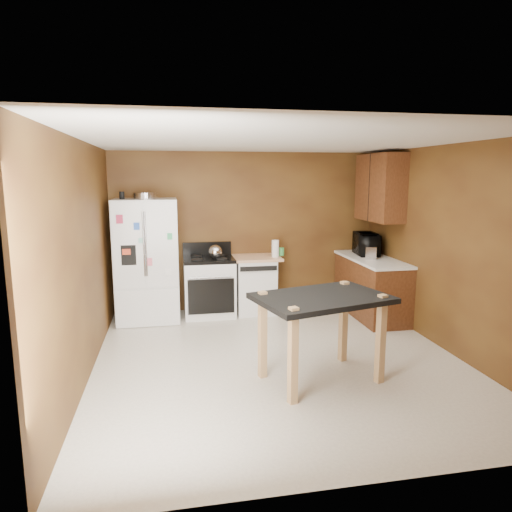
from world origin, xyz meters
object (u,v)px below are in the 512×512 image
object	(u,v)px
pen_cup	(122,195)
paper_towel	(275,249)
roasting_pan	(145,196)
toaster	(371,252)
green_canister	(281,252)
kettle	(215,252)
microwave	(366,245)
refrigerator	(147,260)
island	(322,308)
gas_range	(209,286)
dishwasher	(255,284)

from	to	relation	value
pen_cup	paper_towel	distance (m)	2.39
roasting_pan	toaster	world-z (taller)	roasting_pan
green_canister	toaster	size ratio (longest dim) A/B	0.48
kettle	microwave	xyz separation A→B (m)	(2.38, -0.07, 0.05)
microwave	refrigerator	xyz separation A→B (m)	(-3.38, 0.11, -0.15)
toaster	kettle	bearing A→B (deg)	-167.19
microwave	refrigerator	size ratio (longest dim) A/B	0.31
green_canister	kettle	bearing A→B (deg)	-171.65
green_canister	island	world-z (taller)	green_canister
refrigerator	kettle	bearing A→B (deg)	-2.41
roasting_pan	kettle	world-z (taller)	roasting_pan
kettle	roasting_pan	bearing A→B (deg)	175.32
toaster	gas_range	world-z (taller)	gas_range
gas_range	microwave	bearing A→B (deg)	-4.05
green_canister	dishwasher	xyz separation A→B (m)	(-0.42, -0.03, -0.50)
toaster	dishwasher	bearing A→B (deg)	-174.75
kettle	green_canister	world-z (taller)	kettle
island	paper_towel	bearing A→B (deg)	88.16
pen_cup	paper_towel	size ratio (longest dim) A/B	0.41
gas_range	island	distance (m)	2.70
green_canister	microwave	xyz separation A→B (m)	(1.34, -0.23, 0.10)
green_canister	island	xyz separation A→B (m)	(-0.19, -2.56, -0.17)
paper_towel	pen_cup	bearing A→B (deg)	-179.11
dishwasher	green_canister	bearing A→B (deg)	3.58
paper_towel	gas_range	distance (m)	1.17
toaster	refrigerator	xyz separation A→B (m)	(-3.31, 0.44, -0.09)
kettle	paper_towel	world-z (taller)	paper_towel
green_canister	toaster	world-z (taller)	toaster
microwave	gas_range	size ratio (longest dim) A/B	0.51
pen_cup	island	xyz separation A→B (m)	(2.17, -2.41, -1.07)
island	kettle	bearing A→B (deg)	109.55
roasting_pan	green_canister	size ratio (longest dim) A/B	2.92
green_canister	toaster	bearing A→B (deg)	-23.52
pen_cup	refrigerator	distance (m)	1.00
pen_cup	island	size ratio (longest dim) A/B	0.07
toaster	refrigerator	size ratio (longest dim) A/B	0.14
toaster	microwave	bearing A→B (deg)	99.87
microwave	dishwasher	bearing A→B (deg)	91.13
toaster	microwave	world-z (taller)	microwave
microwave	dishwasher	distance (m)	1.87
microwave	refrigerator	bearing A→B (deg)	95.68
gas_range	dishwasher	world-z (taller)	gas_range
green_canister	island	size ratio (longest dim) A/B	0.08
roasting_pan	paper_towel	xyz separation A→B (m)	(1.93, -0.04, -0.82)
roasting_pan	dishwasher	size ratio (longest dim) A/B	0.40
pen_cup	kettle	size ratio (longest dim) A/B	0.52
pen_cup	toaster	size ratio (longest dim) A/B	0.42
pen_cup	green_canister	bearing A→B (deg)	3.62
dishwasher	island	world-z (taller)	island
roasting_pan	kettle	xyz separation A→B (m)	(1.00, -0.08, -0.84)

